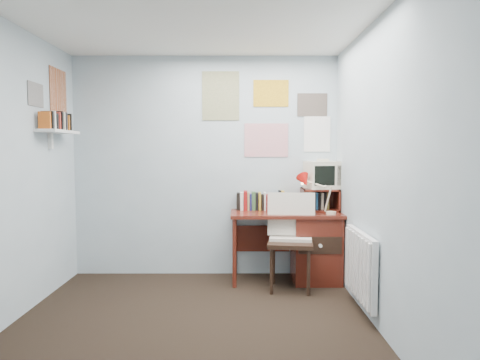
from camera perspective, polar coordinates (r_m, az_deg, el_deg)
The scene contains 14 objects.
ground at distance 3.48m, azimuth -6.96°, elevation -20.39°, with size 3.50×3.50×0.00m, color black.
back_wall at distance 4.92m, azimuth -4.66°, elevation 1.81°, with size 3.00×0.02×2.50m, color silver.
right_wall at distance 3.34m, azimuth 19.28°, elevation 0.58°, with size 0.02×3.50×2.50m, color silver.
ceiling at distance 3.35m, azimuth -7.36°, elevation 22.49°, with size 3.00×3.50×0.02m, color white.
desk at distance 4.81m, azimuth 9.36°, elevation -8.45°, with size 1.20×0.55×0.76m.
desk_chair at distance 4.46m, azimuth 6.74°, elevation -8.38°, with size 0.49×0.47×0.97m, color black.
desk_lamp at distance 4.61m, azimuth 12.07°, elevation -2.14°, with size 0.27×0.23×0.38m, color #AD0F0B.
tv_riser at distance 4.86m, azimuth 10.59°, elevation -2.59°, with size 0.40×0.30×0.25m, color #581E14.
crt_tv at distance 4.86m, azimuth 10.98°, elevation 0.85°, with size 0.35×0.32×0.33m, color beige.
book_row at distance 4.85m, azimuth 3.09°, elevation -2.72°, with size 0.60×0.14×0.22m, color #581E14.
radiator at distance 3.98m, azimuth 15.78°, elevation -10.94°, with size 0.09×0.80×0.60m, color white.
wall_shelf at distance 4.61m, azimuth -23.06°, elevation 5.96°, with size 0.20×0.62×0.24m, color white.
posters_back at distance 4.92m, azimuth 3.55°, elevation 8.81°, with size 1.20×0.01×0.90m, color white.
posters_left at distance 4.68m, azimuth -24.27°, elevation 10.56°, with size 0.01×0.70×0.60m, color white.
Camera 1 is at (0.39, -3.15, 1.44)m, focal length 32.00 mm.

